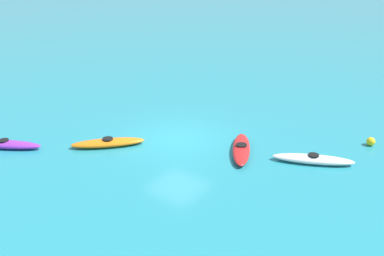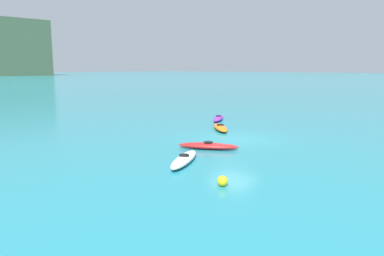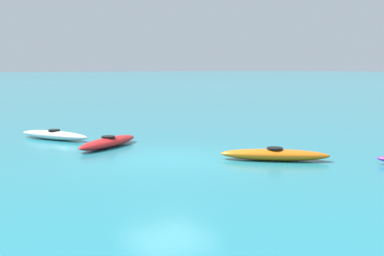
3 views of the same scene
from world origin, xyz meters
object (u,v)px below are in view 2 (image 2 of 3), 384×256
at_px(kayak_red, 208,146).
at_px(buoy_yellow, 223,181).
at_px(kayak_white, 184,159).
at_px(kayak_purple, 218,118).
at_px(kayak_orange, 220,127).

bearing_deg(kayak_red, buoy_yellow, -137.65).
height_order(kayak_white, kayak_purple, same).
height_order(kayak_white, kayak_red, same).
bearing_deg(kayak_white, kayak_purple, 29.35).
height_order(kayak_orange, kayak_purple, same).
bearing_deg(kayak_orange, buoy_yellow, -144.07).
distance_m(kayak_orange, kayak_white, 8.51).
xyz_separation_m(kayak_orange, kayak_red, (-4.94, -2.79, 0.00)).
bearing_deg(kayak_orange, kayak_purple, 37.49).
height_order(kayak_orange, kayak_red, same).
height_order(kayak_red, buoy_yellow, same).
relative_size(kayak_red, buoy_yellow, 8.08).
distance_m(kayak_white, buoy_yellow, 3.32).
bearing_deg(kayak_white, kayak_orange, 25.18).
xyz_separation_m(kayak_orange, buoy_yellow, (-9.13, -6.62, 0.02)).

